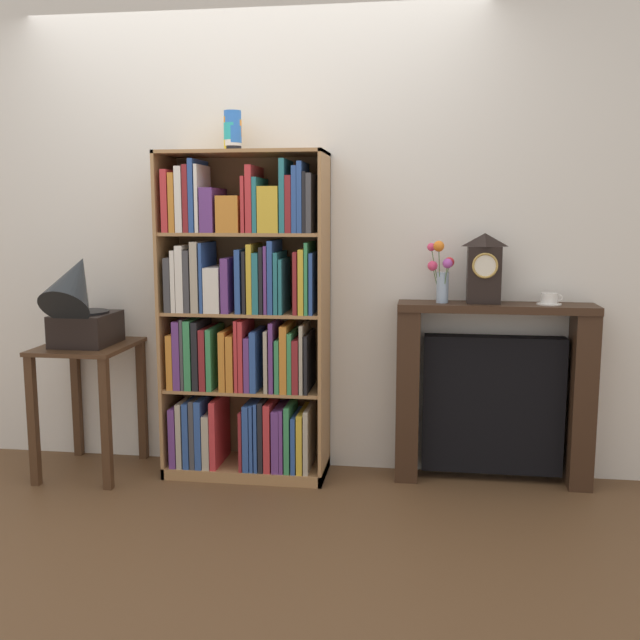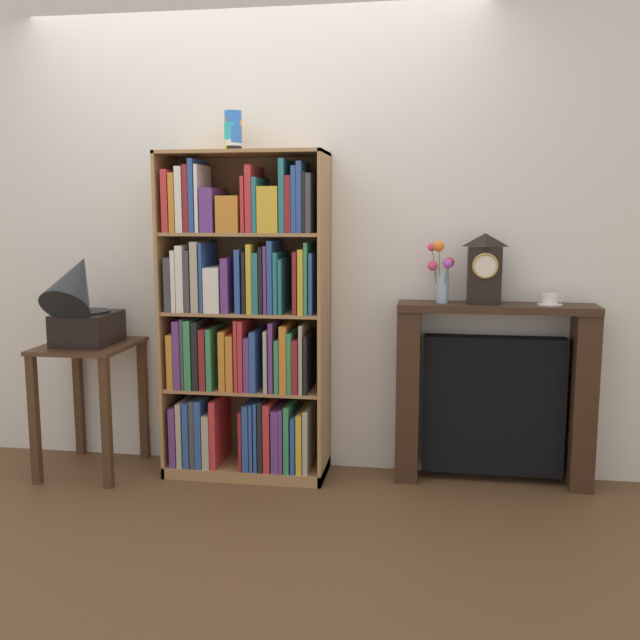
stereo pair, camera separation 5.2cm
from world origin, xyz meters
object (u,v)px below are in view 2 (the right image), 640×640
Objects in this scene: cup_stack at (233,132)px; mantel_clock at (484,269)px; fireplace_mantel at (493,395)px; flower_vase at (442,272)px; bookshelf at (243,326)px; teacup_with_saucer at (550,300)px; gramophone at (80,302)px; side_table_left at (90,377)px.

cup_stack reaches higher than mantel_clock.
mantel_clock is (-0.07, -0.02, 0.67)m from fireplace_mantel.
mantel_clock is 0.22m from flower_vase.
cup_stack reaches higher than fireplace_mantel.
bookshelf is 1.02m from cup_stack.
bookshelf is 5.36× the size of flower_vase.
mantel_clock is at bearing -163.22° from fireplace_mantel.
teacup_with_saucer is at bearing 0.82° from flower_vase.
side_table_left is at bearing 90.00° from gramophone.
teacup_with_saucer is (1.59, 0.08, 0.16)m from bookshelf.
teacup_with_saucer is at bearing 0.43° from mantel_clock.
side_table_left is 2.19m from fireplace_mantel.
mantel_clock is (1.31, 0.02, -0.70)m from cup_stack.
bookshelf is 2.43× the size of side_table_left.
side_table_left is at bearing -175.81° from mantel_clock.
cup_stack is (-0.05, 0.05, 1.02)m from bookshelf.
bookshelf is 8.23× the size of cup_stack.
gramophone is at bearing -174.76° from teacup_with_saucer.
flower_vase is at bearing 6.52° from gramophone.
gramophone is (-0.00, -0.07, 0.42)m from side_table_left.
teacup_with_saucer is (0.33, 0.00, -0.16)m from mantel_clock.
gramophone is 4.31× the size of teacup_with_saucer.
teacup_with_saucer is at bearing 0.95° from cup_stack.
side_table_left is 1.27× the size of gramophone.
gramophone is 1.55× the size of mantel_clock.
flower_vase is (1.09, 0.02, -0.73)m from cup_stack.
mantel_clock is at bearing 1.43° from flower_vase.
bookshelf is 13.35× the size of teacup_with_saucer.
cup_stack is 1.49m from mantel_clock.
bookshelf is 1.60m from teacup_with_saucer.
mantel_clock reaches higher than teacup_with_saucer.
mantel_clock is at bearing 4.19° from side_table_left.
mantel_clock reaches higher than flower_vase.
cup_stack is 0.21× the size of fireplace_mantel.
mantel_clock reaches higher than gramophone.
gramophone is at bearing -166.16° from cup_stack.
fireplace_mantel is at bearing 1.90° from cup_stack.
cup_stack is at bearing -178.99° from flower_vase.
teacup_with_saucer is (0.26, -0.02, 0.51)m from fireplace_mantel.
side_table_left is 1.99m from flower_vase.
bookshelf is at bearing -44.49° from cup_stack.
flower_vase is (1.89, 0.22, 0.17)m from gramophone.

